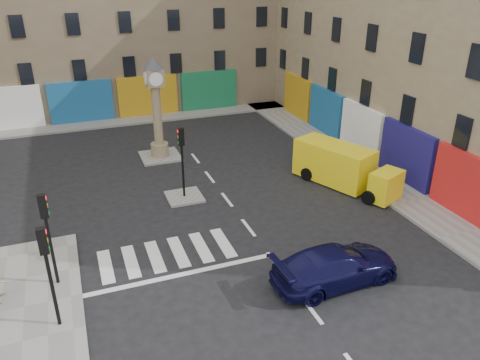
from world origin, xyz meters
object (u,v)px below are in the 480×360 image
clock_pillar (156,102)px  navy_sedan (336,266)px  yellow_van (343,167)px  traffic_light_island (182,151)px  traffic_light_left_near (47,262)px  traffic_light_left_far (47,226)px

clock_pillar → navy_sedan: size_ratio=1.21×
navy_sedan → yellow_van: bearing=-36.2°
navy_sedan → yellow_van: yellow_van is taller
yellow_van → navy_sedan: bearing=-146.1°
yellow_van → traffic_light_island: bearing=147.2°
traffic_light_left_near → navy_sedan: size_ratio=0.73×
traffic_light_left_far → yellow_van: 15.36m
traffic_light_island → navy_sedan: 9.77m
traffic_light_left_near → traffic_light_island: size_ratio=1.00×
navy_sedan → yellow_van: 8.87m
traffic_light_island → clock_pillar: clock_pillar is taller
navy_sedan → yellow_van: size_ratio=0.82×
clock_pillar → traffic_light_left_near: bearing=-114.5°
traffic_light_island → yellow_van: bearing=-10.1°
traffic_light_left_far → clock_pillar: size_ratio=0.61×
navy_sedan → traffic_light_left_near: bearing=80.9°
traffic_light_left_far → navy_sedan: (9.89, -3.50, -1.89)m
traffic_light_island → yellow_van: 8.74m
traffic_light_island → clock_pillar: (0.00, 6.00, 0.96)m
traffic_light_left_near → yellow_van: bearing=23.1°
traffic_light_island → yellow_van: size_ratio=0.60×
traffic_light_left_near → traffic_light_left_far: 2.40m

